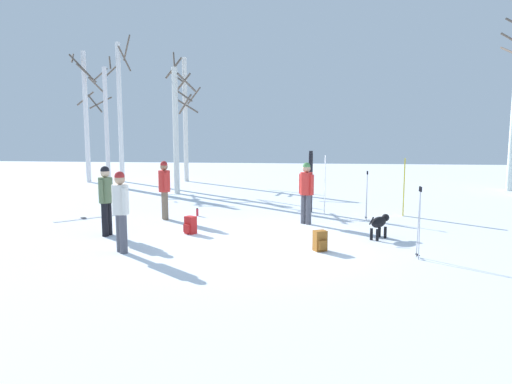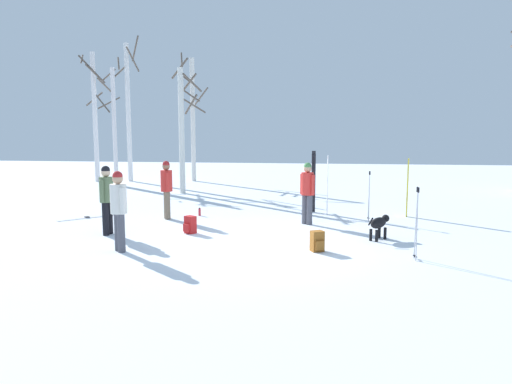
{
  "view_description": "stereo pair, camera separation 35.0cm",
  "coord_description": "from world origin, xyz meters",
  "px_view_note": "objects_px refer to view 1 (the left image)",
  "views": [
    {
      "loc": [
        1.13,
        -9.9,
        2.45
      ],
      "look_at": [
        -0.26,
        1.6,
        1.0
      ],
      "focal_mm": 31.76,
      "sensor_mm": 36.0,
      "label": 1
    },
    {
      "loc": [
        1.47,
        -9.85,
        2.45
      ],
      "look_at": [
        -0.26,
        1.6,
        1.0
      ],
      "focal_mm": 31.76,
      "sensor_mm": 36.0,
      "label": 2
    }
  ],
  "objects_px": {
    "person_2": "(164,186)",
    "person_3": "(106,196)",
    "person_0": "(306,189)",
    "birch_tree_2": "(106,125)",
    "birch_tree_4": "(176,127)",
    "birch_tree_1": "(120,109)",
    "birch_tree_3": "(185,117)",
    "birch_tree_0": "(86,113)",
    "backpack_0": "(320,241)",
    "ski_poles_0": "(367,194)",
    "ski_pair_planted_0": "(311,182)",
    "ski_pair_planted_2": "(404,187)",
    "person_1": "(121,206)",
    "ski_pair_planted_1": "(325,185)",
    "dog": "(380,223)",
    "water_bottle_0": "(197,212)",
    "ski_pair_lying_0": "(85,218)",
    "ski_poles_1": "(419,220)",
    "backpack_1": "(190,225)"
  },
  "relations": [
    {
      "from": "ski_poles_1",
      "to": "backpack_0",
      "type": "relative_size",
      "value": 3.3
    },
    {
      "from": "backpack_1",
      "to": "person_3",
      "type": "bearing_deg",
      "value": -167.28
    },
    {
      "from": "ski_pair_planted_1",
      "to": "birch_tree_1",
      "type": "relative_size",
      "value": 0.24
    },
    {
      "from": "person_1",
      "to": "person_2",
      "type": "height_order",
      "value": "same"
    },
    {
      "from": "birch_tree_0",
      "to": "birch_tree_1",
      "type": "distance_m",
      "value": 1.72
    },
    {
      "from": "dog",
      "to": "birch_tree_0",
      "type": "xyz_separation_m",
      "value": [
        -13.25,
        11.68,
        3.2
      ]
    },
    {
      "from": "ski_poles_0",
      "to": "ski_pair_planted_0",
      "type": "bearing_deg",
      "value": 142.82
    },
    {
      "from": "ski_pair_planted_0",
      "to": "ski_pair_planted_1",
      "type": "relative_size",
      "value": 1.06
    },
    {
      "from": "ski_pair_planted_1",
      "to": "water_bottle_0",
      "type": "distance_m",
      "value": 4.03
    },
    {
      "from": "person_3",
      "to": "person_0",
      "type": "bearing_deg",
      "value": 23.26
    },
    {
      "from": "dog",
      "to": "person_1",
      "type": "bearing_deg",
      "value": -160.84
    },
    {
      "from": "person_2",
      "to": "person_3",
      "type": "height_order",
      "value": "same"
    },
    {
      "from": "person_2",
      "to": "water_bottle_0",
      "type": "bearing_deg",
      "value": 39.36
    },
    {
      "from": "ski_pair_planted_2",
      "to": "water_bottle_0",
      "type": "height_order",
      "value": "ski_pair_planted_2"
    },
    {
      "from": "person_0",
      "to": "birch_tree_2",
      "type": "relative_size",
      "value": 0.3
    },
    {
      "from": "person_2",
      "to": "ski_pair_planted_2",
      "type": "height_order",
      "value": "ski_pair_planted_2"
    },
    {
      "from": "person_1",
      "to": "ski_pair_planted_0",
      "type": "relative_size",
      "value": 0.87
    },
    {
      "from": "person_2",
      "to": "ski_pair_planted_2",
      "type": "relative_size",
      "value": 0.97
    },
    {
      "from": "birch_tree_0",
      "to": "dog",
      "type": "bearing_deg",
      "value": -41.39
    },
    {
      "from": "backpack_0",
      "to": "dog",
      "type": "bearing_deg",
      "value": 42.6
    },
    {
      "from": "person_0",
      "to": "ski_pair_planted_0",
      "type": "relative_size",
      "value": 0.87
    },
    {
      "from": "birch_tree_3",
      "to": "birch_tree_4",
      "type": "relative_size",
      "value": 1.2
    },
    {
      "from": "backpack_0",
      "to": "birch_tree_3",
      "type": "xyz_separation_m",
      "value": [
        -6.85,
        14.07,
        3.22
      ]
    },
    {
      "from": "water_bottle_0",
      "to": "birch_tree_4",
      "type": "height_order",
      "value": "birch_tree_4"
    },
    {
      "from": "dog",
      "to": "ski_pair_planted_1",
      "type": "relative_size",
      "value": 0.41
    },
    {
      "from": "birch_tree_0",
      "to": "birch_tree_3",
      "type": "distance_m",
      "value": 5.09
    },
    {
      "from": "person_0",
      "to": "backpack_1",
      "type": "bearing_deg",
      "value": -150.28
    },
    {
      "from": "birch_tree_1",
      "to": "birch_tree_3",
      "type": "relative_size",
      "value": 1.11
    },
    {
      "from": "ski_poles_0",
      "to": "ski_pair_lying_0",
      "type": "bearing_deg",
      "value": -174.15
    },
    {
      "from": "person_0",
      "to": "ski_pair_lying_0",
      "type": "distance_m",
      "value": 6.57
    },
    {
      "from": "birch_tree_3",
      "to": "ski_pair_lying_0",
      "type": "bearing_deg",
      "value": -89.92
    },
    {
      "from": "person_1",
      "to": "backpack_0",
      "type": "bearing_deg",
      "value": 8.59
    },
    {
      "from": "person_1",
      "to": "ski_pair_planted_2",
      "type": "xyz_separation_m",
      "value": [
        6.76,
        5.2,
        -0.1
      ]
    },
    {
      "from": "dog",
      "to": "water_bottle_0",
      "type": "relative_size",
      "value": 3.1
    },
    {
      "from": "person_0",
      "to": "ski_poles_1",
      "type": "relative_size",
      "value": 1.18
    },
    {
      "from": "person_2",
      "to": "water_bottle_0",
      "type": "height_order",
      "value": "person_2"
    },
    {
      "from": "dog",
      "to": "backpack_0",
      "type": "relative_size",
      "value": 1.71
    },
    {
      "from": "person_2",
      "to": "ski_pair_planted_1",
      "type": "distance_m",
      "value": 4.89
    },
    {
      "from": "person_2",
      "to": "birch_tree_2",
      "type": "bearing_deg",
      "value": 124.26
    },
    {
      "from": "ski_pair_planted_0",
      "to": "birch_tree_3",
      "type": "xyz_separation_m",
      "value": [
        -6.63,
        9.04,
        2.45
      ]
    },
    {
      "from": "ski_poles_0",
      "to": "birch_tree_2",
      "type": "distance_m",
      "value": 13.68
    },
    {
      "from": "birch_tree_2",
      "to": "birch_tree_4",
      "type": "bearing_deg",
      "value": -27.88
    },
    {
      "from": "person_2",
      "to": "ski_pair_planted_1",
      "type": "height_order",
      "value": "ski_pair_planted_1"
    },
    {
      "from": "person_2",
      "to": "birch_tree_1",
      "type": "height_order",
      "value": "birch_tree_1"
    },
    {
      "from": "ski_pair_planted_0",
      "to": "birch_tree_1",
      "type": "relative_size",
      "value": 0.26
    },
    {
      "from": "person_3",
      "to": "backpack_0",
      "type": "bearing_deg",
      "value": -9.63
    },
    {
      "from": "person_3",
      "to": "backpack_0",
      "type": "relative_size",
      "value": 3.9
    },
    {
      "from": "ski_pair_planted_0",
      "to": "ski_pair_planted_2",
      "type": "height_order",
      "value": "ski_pair_planted_0"
    },
    {
      "from": "person_3",
      "to": "birch_tree_4",
      "type": "height_order",
      "value": "birch_tree_4"
    },
    {
      "from": "birch_tree_0",
      "to": "birch_tree_3",
      "type": "xyz_separation_m",
      "value": [
        4.97,
        1.08,
        -0.16
      ]
    }
  ]
}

